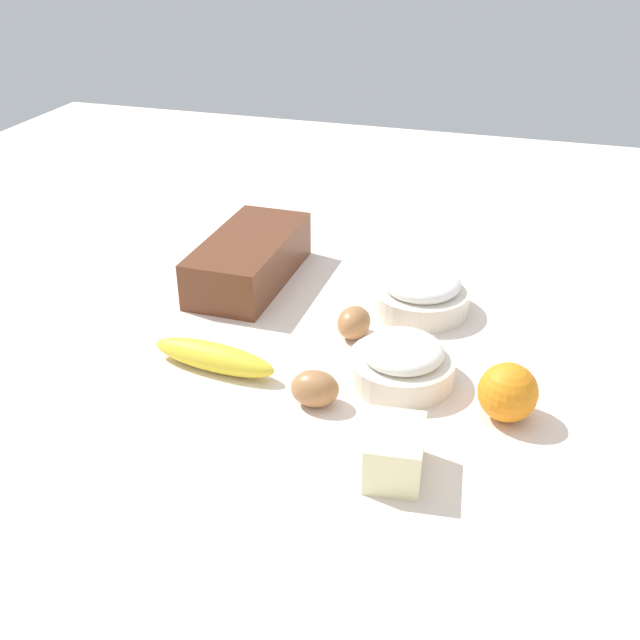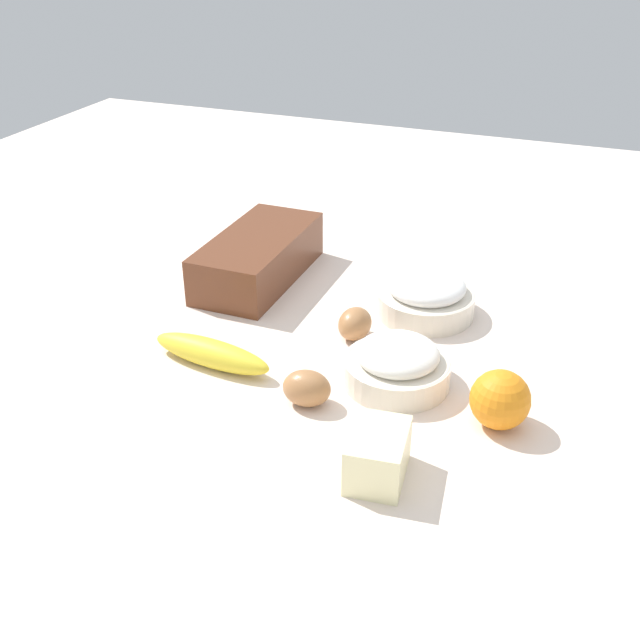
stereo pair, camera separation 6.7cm
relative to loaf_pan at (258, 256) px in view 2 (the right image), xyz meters
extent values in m
cube|color=beige|center=(-0.17, -0.18, -0.05)|extent=(2.40, 2.40, 0.02)
cube|color=brown|center=(0.00, 0.00, 0.00)|extent=(0.28, 0.13, 0.08)
cube|color=black|center=(0.00, 0.00, 0.00)|extent=(0.27, 0.12, 0.07)
cylinder|color=silver|center=(-0.23, -0.32, -0.02)|extent=(0.15, 0.15, 0.04)
torus|color=silver|center=(-0.23, -0.32, -0.01)|extent=(0.15, 0.15, 0.01)
ellipsoid|color=white|center=(-0.23, -0.32, 0.01)|extent=(0.11, 0.11, 0.04)
cylinder|color=silver|center=(-0.02, -0.30, -0.02)|extent=(0.16, 0.16, 0.04)
torus|color=silver|center=(-0.02, -0.30, -0.01)|extent=(0.16, 0.16, 0.01)
ellipsoid|color=white|center=(-0.02, -0.30, 0.01)|extent=(0.12, 0.12, 0.04)
ellipsoid|color=yellow|center=(-0.28, -0.06, -0.02)|extent=(0.07, 0.19, 0.04)
sphere|color=orange|center=(-0.27, -0.46, 0.00)|extent=(0.08, 0.08, 0.08)
cube|color=#F4EDB2|center=(-0.42, -0.35, -0.01)|extent=(0.10, 0.07, 0.06)
ellipsoid|color=#A77144|center=(-0.13, -0.22, -0.02)|extent=(0.07, 0.05, 0.05)
ellipsoid|color=#A87144|center=(-0.32, -0.22, -0.02)|extent=(0.06, 0.07, 0.05)
camera|label=1|loc=(-1.10, -0.47, 0.55)|focal=42.79mm
camera|label=2|loc=(-1.08, -0.53, 0.55)|focal=42.79mm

